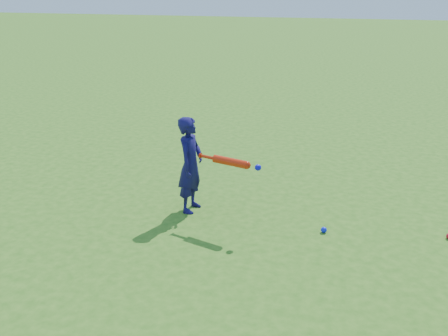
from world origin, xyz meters
name	(u,v)px	position (x,y,z in m)	size (l,w,h in m)	color
ground	(187,201)	(0.00, 0.00, 0.00)	(80.00, 80.00, 0.00)	#306818
child	(191,165)	(0.16, -0.25, 0.62)	(0.45, 0.30, 1.25)	#14104B
ground_ball_blue	(324,230)	(1.89, -0.42, 0.04)	(0.07, 0.07, 0.07)	#0D1EEB
bat_swing	(233,162)	(0.78, -0.48, 0.80)	(0.83, 0.28, 0.10)	red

